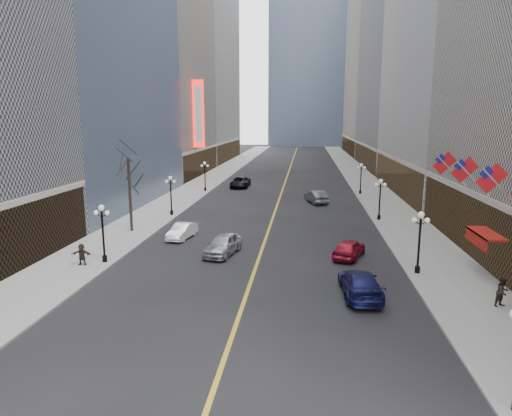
% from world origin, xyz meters
% --- Properties ---
extents(sidewalk_east, '(6.00, 230.00, 0.15)m').
position_xyz_m(sidewalk_east, '(14.00, 70.00, 0.07)').
color(sidewalk_east, gray).
rests_on(sidewalk_east, ground).
extents(sidewalk_west, '(6.00, 230.00, 0.15)m').
position_xyz_m(sidewalk_west, '(-14.00, 70.00, 0.07)').
color(sidewalk_west, gray).
rests_on(sidewalk_west, ground).
extents(lane_line, '(0.25, 200.00, 0.02)m').
position_xyz_m(lane_line, '(0.00, 80.00, 0.01)').
color(lane_line, gold).
rests_on(lane_line, ground).
extents(bldg_east_c, '(26.60, 40.60, 48.80)m').
position_xyz_m(bldg_east_c, '(29.88, 106.00, 24.18)').
color(bldg_east_c, gray).
rests_on(bldg_east_c, ground).
extents(bldg_east_d, '(26.60, 46.60, 62.80)m').
position_xyz_m(bldg_east_d, '(29.90, 149.00, 31.17)').
color(bldg_east_d, '#ACA08E').
rests_on(bldg_east_d, ground).
extents(bldg_west_c, '(26.60, 30.60, 50.80)m').
position_xyz_m(bldg_west_c, '(-29.88, 87.00, 25.19)').
color(bldg_west_c, '#ACA08E').
rests_on(bldg_west_c, ground).
extents(bldg_west_d, '(26.60, 38.60, 72.80)m').
position_xyz_m(bldg_west_d, '(-29.92, 121.00, 36.17)').
color(bldg_west_d, silver).
rests_on(bldg_west_d, ground).
extents(streetlamp_east_1, '(1.26, 0.44, 4.52)m').
position_xyz_m(streetlamp_east_1, '(11.80, 30.00, 2.90)').
color(streetlamp_east_1, black).
rests_on(streetlamp_east_1, sidewalk_east).
extents(streetlamp_east_2, '(1.26, 0.44, 4.52)m').
position_xyz_m(streetlamp_east_2, '(11.80, 48.00, 2.90)').
color(streetlamp_east_2, black).
rests_on(streetlamp_east_2, sidewalk_east).
extents(streetlamp_east_3, '(1.26, 0.44, 4.52)m').
position_xyz_m(streetlamp_east_3, '(11.80, 66.00, 2.90)').
color(streetlamp_east_3, black).
rests_on(streetlamp_east_3, sidewalk_east).
extents(streetlamp_west_1, '(1.26, 0.44, 4.52)m').
position_xyz_m(streetlamp_west_1, '(-11.80, 30.00, 2.90)').
color(streetlamp_west_1, black).
rests_on(streetlamp_west_1, sidewalk_west).
extents(streetlamp_west_2, '(1.26, 0.44, 4.52)m').
position_xyz_m(streetlamp_west_2, '(-11.80, 48.00, 2.90)').
color(streetlamp_west_2, black).
rests_on(streetlamp_west_2, sidewalk_west).
extents(streetlamp_west_3, '(1.26, 0.44, 4.52)m').
position_xyz_m(streetlamp_west_3, '(-11.80, 66.00, 2.90)').
color(streetlamp_west_3, black).
rests_on(streetlamp_west_3, sidewalk_west).
extents(flag_3, '(2.87, 0.12, 2.87)m').
position_xyz_m(flag_3, '(15.31, 27.00, 7.29)').
color(flag_3, '#B2B2B7').
rests_on(flag_3, ground).
extents(flag_4, '(2.87, 0.12, 2.87)m').
position_xyz_m(flag_4, '(15.31, 32.00, 7.29)').
color(flag_4, '#B2B2B7').
rests_on(flag_4, ground).
extents(flag_5, '(2.87, 0.12, 2.87)m').
position_xyz_m(flag_5, '(15.31, 37.00, 7.29)').
color(flag_5, '#B2B2B7').
rests_on(flag_5, ground).
extents(awning_c, '(1.40, 4.00, 0.93)m').
position_xyz_m(awning_c, '(16.11, 30.00, 3.08)').
color(awning_c, maroon).
rests_on(awning_c, ground).
extents(theatre_marquee, '(2.00, 0.55, 12.00)m').
position_xyz_m(theatre_marquee, '(-15.88, 80.00, 12.00)').
color(theatre_marquee, red).
rests_on(theatre_marquee, ground).
extents(tree_west_far, '(3.60, 3.60, 7.92)m').
position_xyz_m(tree_west_far, '(-13.50, 40.00, 6.24)').
color(tree_west_far, '#2D231C').
rests_on(tree_west_far, sidewalk_west).
extents(car_nb_near, '(3.00, 5.35, 1.72)m').
position_xyz_m(car_nb_near, '(-3.08, 33.46, 0.86)').
color(car_nb_near, '#AEB1B6').
rests_on(car_nb_near, ground).
extents(car_nb_mid, '(2.15, 4.51, 1.43)m').
position_xyz_m(car_nb_mid, '(-7.83, 38.14, 0.71)').
color(car_nb_mid, white).
rests_on(car_nb_mid, ground).
extents(car_nb_far, '(2.85, 6.19, 1.72)m').
position_xyz_m(car_nb_far, '(-7.06, 71.19, 0.86)').
color(car_nb_far, black).
rests_on(car_nb_far, ground).
extents(car_sb_near, '(2.61, 5.77, 1.64)m').
position_xyz_m(car_sb_near, '(7.21, 25.43, 0.82)').
color(car_sb_near, '#13154A').
rests_on(car_sb_near, ground).
extents(car_sb_mid, '(3.30, 4.85, 1.53)m').
position_xyz_m(car_sb_mid, '(7.27, 33.73, 0.77)').
color(car_sb_mid, maroon).
rests_on(car_sb_mid, ground).
extents(car_sb_far, '(3.30, 5.45, 1.70)m').
position_xyz_m(car_sb_far, '(5.08, 58.29, 0.85)').
color(car_sb_far, '#505758').
rests_on(car_sb_far, ground).
extents(ped_east_walk, '(1.00, 0.84, 1.80)m').
position_xyz_m(ped_east_walk, '(15.34, 24.30, 1.05)').
color(ped_east_walk, black).
rests_on(ped_east_walk, sidewalk_east).
extents(ped_west_far, '(1.56, 0.51, 1.66)m').
position_xyz_m(ped_west_far, '(-13.17, 29.07, 0.98)').
color(ped_west_far, black).
rests_on(ped_west_far, sidewalk_west).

